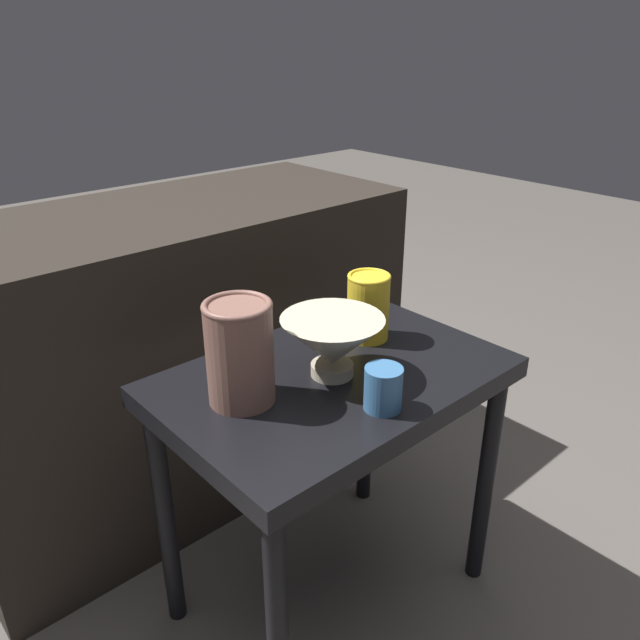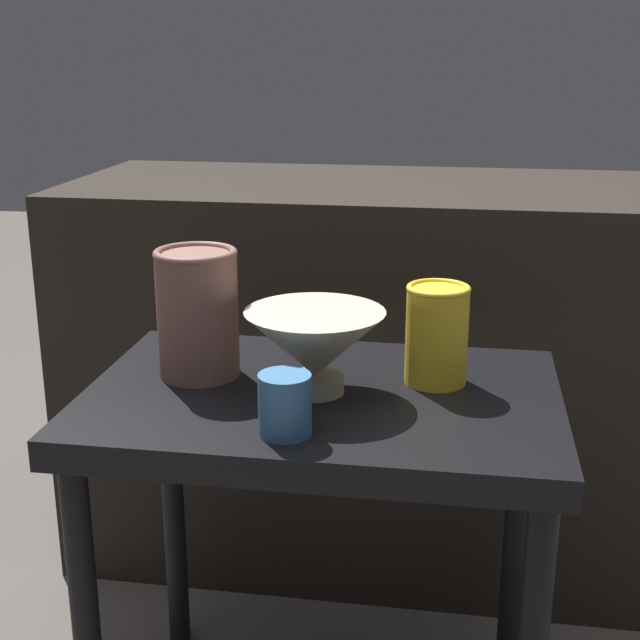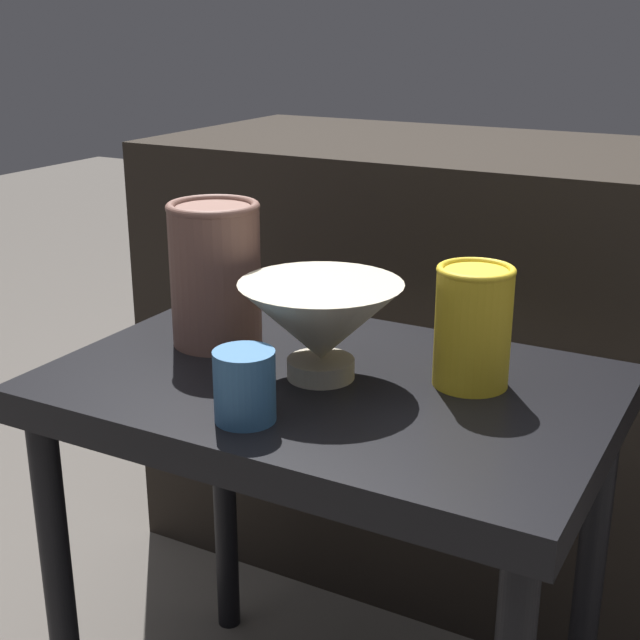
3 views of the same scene
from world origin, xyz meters
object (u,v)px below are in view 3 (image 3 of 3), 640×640
at_px(bowl, 321,324).
at_px(vase_colorful_right, 473,325).
at_px(vase_textured_left, 215,272).
at_px(cup, 245,386).

bearing_deg(bowl, vase_colorful_right, 21.89).
height_order(bowl, vase_colorful_right, vase_colorful_right).
relative_size(vase_textured_left, vase_colorful_right, 1.31).
relative_size(bowl, vase_textured_left, 1.03).
xyz_separation_m(bowl, vase_colorful_right, (0.16, 0.06, 0.01)).
distance_m(vase_colorful_right, cup, 0.26).
xyz_separation_m(vase_textured_left, cup, (0.16, -0.18, -0.05)).
relative_size(vase_colorful_right, cup, 1.83).
bearing_deg(vase_colorful_right, bowl, -158.11).
height_order(bowl, vase_textured_left, vase_textured_left).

